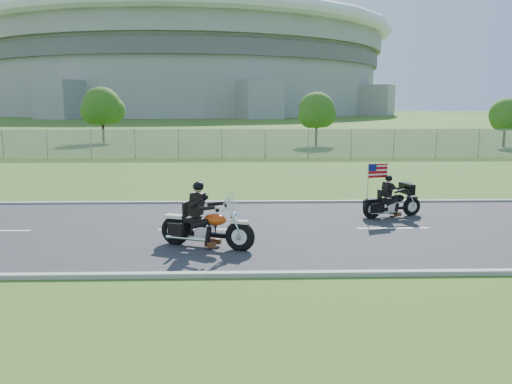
{
  "coord_description": "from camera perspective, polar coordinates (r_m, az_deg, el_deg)",
  "views": [
    {
      "loc": [
        -0.54,
        -14.58,
        3.8
      ],
      "look_at": [
        -0.16,
        0.0,
        1.18
      ],
      "focal_mm": 35.0,
      "sensor_mm": 36.0,
      "label": 1
    }
  ],
  "objects": [
    {
      "name": "ground",
      "position": [
        15.08,
        0.6,
        -4.42
      ],
      "size": [
        420.0,
        420.0,
        0.0
      ],
      "primitive_type": "plane",
      "color": "#1D4716",
      "rests_on": "ground"
    },
    {
      "name": "stadium",
      "position": [
        185.98,
        -7.71,
        13.72
      ],
      "size": [
        140.4,
        140.4,
        29.2
      ],
      "color": "#A3A099",
      "rests_on": "ground"
    },
    {
      "name": "road",
      "position": [
        15.07,
        0.6,
        -4.34
      ],
      "size": [
        120.0,
        8.0,
        0.04
      ],
      "primitive_type": "cube",
      "color": "#28282B",
      "rests_on": "ground"
    },
    {
      "name": "motorcycle_lead",
      "position": [
        13.19,
        -5.83,
        -4.07
      ],
      "size": [
        2.57,
        1.24,
        1.8
      ],
      "rotation": [
        0.0,
        0.0,
        -0.35
      ],
      "color": "black",
      "rests_on": "ground"
    },
    {
      "name": "curb_south",
      "position": [
        11.19,
        1.36,
        -9.4
      ],
      "size": [
        120.0,
        0.18,
        0.12
      ],
      "primitive_type": "cube",
      "color": "#9E9B93",
      "rests_on": "ground"
    },
    {
      "name": "tree_fence_near",
      "position": [
        45.11,
        6.99,
        9.05
      ],
      "size": [
        3.52,
        3.28,
        4.75
      ],
      "color": "#382316",
      "rests_on": "ground"
    },
    {
      "name": "fence",
      "position": [
        34.98,
        -8.85,
        5.47
      ],
      "size": [
        60.0,
        0.03,
        2.0
      ],
      "primitive_type": "cube",
      "color": "gray",
      "rests_on": "ground"
    },
    {
      "name": "tree_fence_far",
      "position": [
        48.24,
        26.68,
        7.73
      ],
      "size": [
        3.08,
        2.87,
        4.2
      ],
      "color": "#382316",
      "rests_on": "ground"
    },
    {
      "name": "curb_north",
      "position": [
        19.01,
        0.16,
        -1.19
      ],
      "size": [
        120.0,
        0.18,
        0.12
      ],
      "primitive_type": "cube",
      "color": "#9E9B93",
      "rests_on": "ground"
    },
    {
      "name": "motorcycle_follow",
      "position": [
        17.2,
        15.28,
        -1.24
      ],
      "size": [
        2.12,
        0.97,
        1.8
      ],
      "rotation": [
        0.0,
        0.0,
        0.27
      ],
      "color": "black",
      "rests_on": "ground"
    },
    {
      "name": "tree_fence_mid",
      "position": [
        50.44,
        -17.13,
        9.17
      ],
      "size": [
        3.96,
        3.69,
        5.3
      ],
      "color": "#382316",
      "rests_on": "ground"
    }
  ]
}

